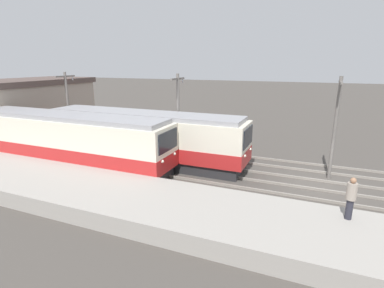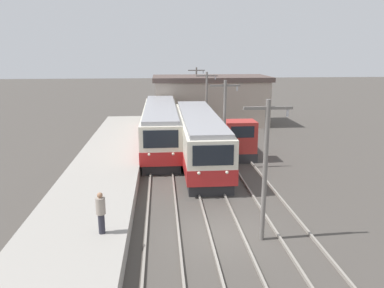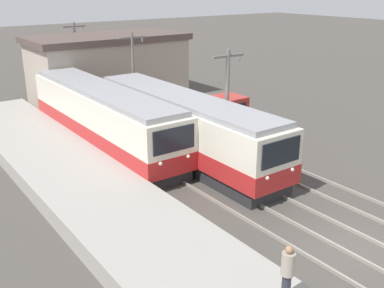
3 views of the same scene
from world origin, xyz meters
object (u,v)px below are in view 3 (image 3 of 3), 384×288
shunting_locomotive (208,120)px  person_on_platform (287,271)px  catenary_mast_far (133,73)px  catenary_mast_distant (77,55)px  commuter_train_left (103,120)px  commuter_train_center (182,128)px  catenary_mast_mid (227,102)px

shunting_locomotive → person_on_platform: size_ratio=3.20×
catenary_mast_far → catenary_mast_distant: size_ratio=1.00×
person_on_platform → commuter_train_left: bearing=81.8°
shunting_locomotive → catenary_mast_distant: bearing=95.1°
commuter_train_left → catenary_mast_far: catenary_mast_far is taller
commuter_train_left → commuter_train_center: size_ratio=1.02×
catenary_mast_mid → catenary_mast_far: same height
commuter_train_left → person_on_platform: (-2.41, -16.65, 0.11)m
commuter_train_center → catenary_mast_mid: bearing=-53.1°
catenary_mast_distant → person_on_platform: size_ratio=3.51×
catenary_mast_distant → commuter_train_center: bearing=-94.8°
catenary_mast_mid → commuter_train_center: bearing=126.9°
commuter_train_center → catenary_mast_mid: catenary_mast_mid is taller
shunting_locomotive → catenary_mast_far: 7.06m
catenary_mast_far → shunting_locomotive: bearing=-77.2°
shunting_locomotive → catenary_mast_mid: catenary_mast_mid is taller
commuter_train_center → person_on_platform: commuter_train_center is taller
commuter_train_center → catenary_mast_distant: 18.30m
catenary_mast_mid → person_on_platform: 12.61m
commuter_train_left → catenary_mast_distant: 14.81m
catenary_mast_mid → catenary_mast_distant: (0.00, 20.16, 0.00)m
catenary_mast_mid → person_on_platform: size_ratio=3.51×
commuter_train_center → catenary_mast_far: 8.39m
catenary_mast_far → person_on_platform: (-6.72, -20.63, -1.58)m
commuter_train_center → person_on_platform: 13.59m
catenary_mast_far → catenary_mast_mid: bearing=-90.0°
commuter_train_center → catenary_mast_far: bearing=79.4°
catenary_mast_distant → shunting_locomotive: bearing=-84.9°
person_on_platform → shunting_locomotive: bearing=59.7°
shunting_locomotive → commuter_train_center: bearing=-153.2°
commuter_train_left → catenary_mast_distant: size_ratio=2.48×
person_on_platform → catenary_mast_distant: bearing=77.7°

